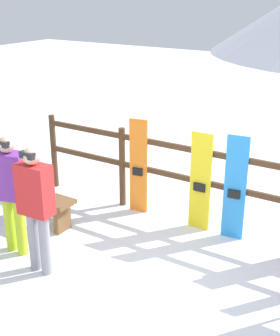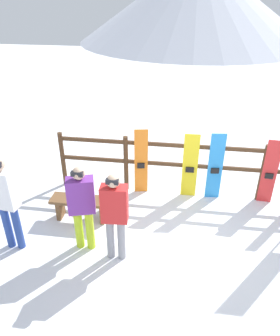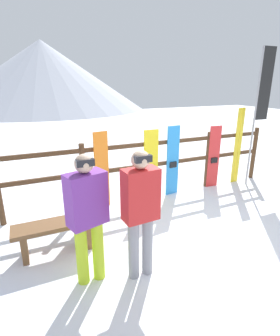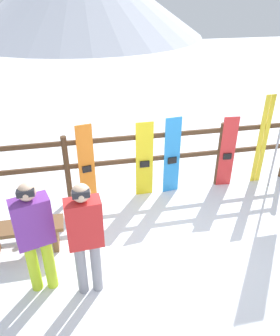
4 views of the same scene
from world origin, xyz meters
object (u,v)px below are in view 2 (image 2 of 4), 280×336
at_px(person_white, 5,197).
at_px(person_red, 115,212).
at_px(person_purple, 82,204).
at_px(snowboard_orange, 141,162).
at_px(snowboard_yellow, 190,166).
at_px(snowboard_blue, 215,167).
at_px(snowboard_red, 270,173).
at_px(bench, 81,204).

bearing_deg(person_white, person_red, 0.10).
height_order(person_purple, snowboard_orange, person_purple).
bearing_deg(person_purple, person_red, -15.82).
xyz_separation_m(person_white, snowboard_yellow, (2.98, 2.06, -0.33)).
bearing_deg(snowboard_orange, person_white, -133.32).
distance_m(snowboard_yellow, snowboard_blue, 0.52).
bearing_deg(person_white, snowboard_orange, 46.68).
xyz_separation_m(person_white, snowboard_red, (4.59, 2.05, -0.34)).
bearing_deg(snowboard_yellow, snowboard_blue, 0.00).
distance_m(bench, person_purple, 1.00).
xyz_separation_m(person_white, snowboard_blue, (3.49, 2.06, -0.31)).
bearing_deg(snowboard_orange, snowboard_blue, 0.00).
xyz_separation_m(person_red, snowboard_orange, (0.13, 2.05, -0.21)).
height_order(person_red, snowboard_red, person_red).
bearing_deg(person_white, snowboard_blue, 30.47).
distance_m(person_white, snowboard_red, 5.04).
bearing_deg(person_purple, snowboard_orange, 69.18).
relative_size(person_red, snowboard_orange, 1.09).
bearing_deg(bench, person_white, -134.94).
xyz_separation_m(person_purple, person_white, (-1.22, -0.17, 0.12)).
xyz_separation_m(snowboard_yellow, snowboard_red, (1.61, -0.00, -0.01)).
bearing_deg(snowboard_yellow, snowboard_orange, 180.00).
xyz_separation_m(person_purple, snowboard_red, (3.37, 1.88, -0.22)).
xyz_separation_m(person_purple, person_red, (0.59, -0.17, 0.02)).
distance_m(person_red, snowboard_red, 3.46).
bearing_deg(person_purple, snowboard_red, 29.25).
distance_m(person_purple, person_red, 0.61).
relative_size(person_purple, snowboard_yellow, 1.11).
height_order(person_purple, snowboard_red, person_purple).
distance_m(snowboard_orange, snowboard_yellow, 1.04).
bearing_deg(snowboard_blue, person_purple, -140.33).
height_order(person_red, snowboard_orange, person_red).
xyz_separation_m(bench, person_red, (0.89, -0.92, 0.61)).
relative_size(bench, person_purple, 0.72).
relative_size(person_purple, snowboard_orange, 1.08).
bearing_deg(person_red, snowboard_yellow, 60.40).
bearing_deg(person_red, person_purple, 164.18).
bearing_deg(person_white, snowboard_red, 24.14).
relative_size(snowboard_orange, snowboard_red, 1.05).
distance_m(person_purple, snowboard_red, 3.86).
height_order(bench, snowboard_yellow, snowboard_yellow).
bearing_deg(snowboard_blue, person_red, -129.35).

